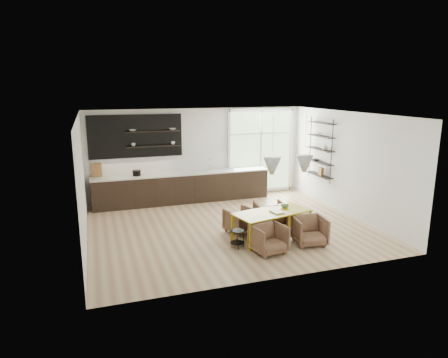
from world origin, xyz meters
TOP-DOWN VIEW (x-y plane):
  - room at (0.58, 1.10)m, footprint 7.02×6.01m
  - kitchen_run at (-0.69, 2.69)m, footprint 5.54×0.69m
  - right_shelving at (3.36, 1.17)m, footprint 0.26×1.22m
  - dining_table at (0.71, -1.08)m, footprint 1.96×1.20m
  - armchair_back_left at (0.15, -0.43)m, footprint 0.84×0.85m
  - armchair_back_right at (0.98, -0.40)m, footprint 0.80×0.82m
  - armchair_front_left at (0.29, -1.82)m, footprint 0.78×0.80m
  - armchair_front_right at (1.38, -1.68)m, footprint 0.79×0.81m
  - wire_stool at (-0.26, -1.34)m, footprint 0.32×0.32m
  - table_book at (0.67, -1.18)m, footprint 0.30×0.37m
  - table_bowl at (1.16, -0.86)m, footprint 0.22×0.22m

SIDE VIEW (x-z plane):
  - wire_stool at x=-0.26m, z-range 0.06..0.47m
  - armchair_back_left at x=0.15m, z-range 0.00..0.61m
  - armchair_front_left at x=0.29m, z-range 0.00..0.63m
  - armchair_front_right at x=1.38m, z-range 0.00..0.65m
  - armchair_back_right at x=0.98m, z-range 0.00..0.68m
  - kitchen_run at x=-0.69m, z-range -0.78..1.97m
  - dining_table at x=0.71m, z-range 0.29..0.96m
  - table_book at x=0.67m, z-range 0.67..0.70m
  - table_bowl at x=1.16m, z-range 0.67..0.73m
  - room at x=0.58m, z-range 0.00..2.92m
  - right_shelving at x=3.36m, z-range 0.70..2.60m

